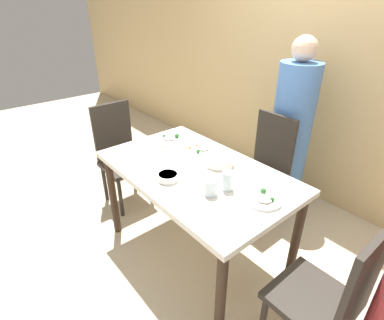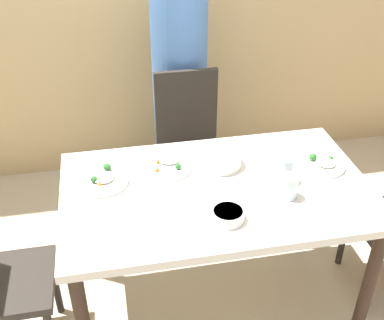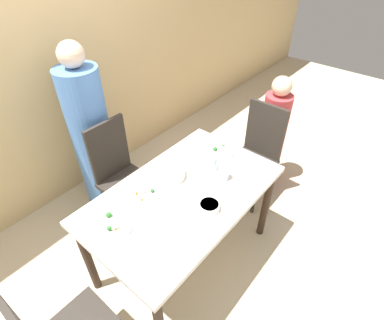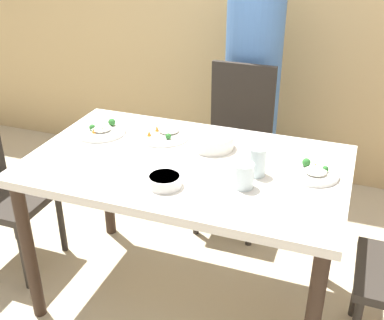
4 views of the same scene
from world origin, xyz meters
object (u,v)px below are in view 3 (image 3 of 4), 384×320
at_px(person_child, 272,136).
at_px(bowl_curry, 171,173).
at_px(chair_child_spot, 257,153).
at_px(chair_adult_spot, 120,172).
at_px(plate_rice_adult, 142,193).
at_px(glass_water_tall, 213,164).
at_px(person_adult, 92,138).

bearing_deg(person_child, bowl_curry, 171.91).
distance_m(chair_child_spot, bowl_curry, 1.05).
bearing_deg(bowl_curry, chair_adult_spot, 93.62).
xyz_separation_m(chair_adult_spot, plate_rice_adult, (-0.22, -0.56, 0.28)).
bearing_deg(chair_adult_spot, glass_water_tall, -69.45).
height_order(person_adult, person_child, person_adult).
height_order(person_adult, glass_water_tall, person_adult).
relative_size(person_adult, bowl_curry, 7.80).
bearing_deg(person_adult, chair_child_spot, -47.43).
distance_m(person_adult, bowl_curry, 0.94).
height_order(person_adult, bowl_curry, person_adult).
bearing_deg(chair_child_spot, chair_adult_spot, -127.26).
xyz_separation_m(bowl_curry, glass_water_tall, (0.25, -0.18, 0.03)).
height_order(person_child, glass_water_tall, person_child).
relative_size(plate_rice_adult, glass_water_tall, 2.12).
height_order(chair_adult_spot, plate_rice_adult, chair_adult_spot).
bearing_deg(person_adult, plate_rice_adult, -103.85).
relative_size(chair_child_spot, plate_rice_adult, 3.76).
height_order(bowl_curry, plate_rice_adult, bowl_curry).
relative_size(chair_adult_spot, chair_child_spot, 1.00).
xyz_separation_m(person_adult, person_child, (1.31, -1.11, -0.18)).
height_order(chair_child_spot, glass_water_tall, chair_child_spot).
xyz_separation_m(chair_adult_spot, person_child, (1.31, -0.78, 0.04)).
relative_size(bowl_curry, glass_water_tall, 1.64).
height_order(chair_child_spot, person_child, person_child).
distance_m(chair_child_spot, person_adult, 1.53).
xyz_separation_m(person_child, bowl_curry, (-1.28, 0.18, 0.27)).
height_order(chair_adult_spot, bowl_curry, chair_adult_spot).
xyz_separation_m(chair_child_spot, person_child, (0.29, -0.00, 0.04)).
distance_m(person_child, plate_rice_adult, 1.57).
xyz_separation_m(person_adult, bowl_curry, (0.04, -0.93, 0.09)).
bearing_deg(chair_adult_spot, chair_child_spot, -37.26).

